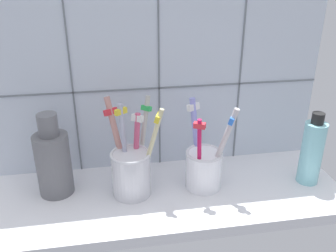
% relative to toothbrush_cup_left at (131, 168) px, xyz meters
% --- Properties ---
extents(counter_slab, '(0.64, 0.22, 0.02)m').
position_rel_toothbrush_cup_left_xyz_m(counter_slab, '(0.07, -0.01, -0.06)').
color(counter_slab, silver).
rests_on(counter_slab, ground).
extents(tile_wall_back, '(0.64, 0.02, 0.45)m').
position_rel_toothbrush_cup_left_xyz_m(tile_wall_back, '(0.07, 0.11, 0.15)').
color(tile_wall_back, silver).
rests_on(tile_wall_back, ground).
extents(toothbrush_cup_left, '(0.10, 0.09, 0.17)m').
position_rel_toothbrush_cup_left_xyz_m(toothbrush_cup_left, '(0.00, 0.00, 0.00)').
color(toothbrush_cup_left, silver).
rests_on(toothbrush_cup_left, counter_slab).
extents(toothbrush_cup_right, '(0.08, 0.09, 0.16)m').
position_rel_toothbrush_cup_left_xyz_m(toothbrush_cup_right, '(0.13, -0.00, -0.01)').
color(toothbrush_cup_right, white).
rests_on(toothbrush_cup_right, counter_slab).
extents(ceramic_vase, '(0.06, 0.06, 0.15)m').
position_rel_toothbrush_cup_left_xyz_m(ceramic_vase, '(-0.13, 0.02, 0.01)').
color(ceramic_vase, slate).
rests_on(ceramic_vase, counter_slab).
extents(soap_bottle, '(0.04, 0.04, 0.14)m').
position_rel_toothbrush_cup_left_xyz_m(soap_bottle, '(0.33, -0.02, 0.01)').
color(soap_bottle, '#8CD6DF').
rests_on(soap_bottle, counter_slab).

